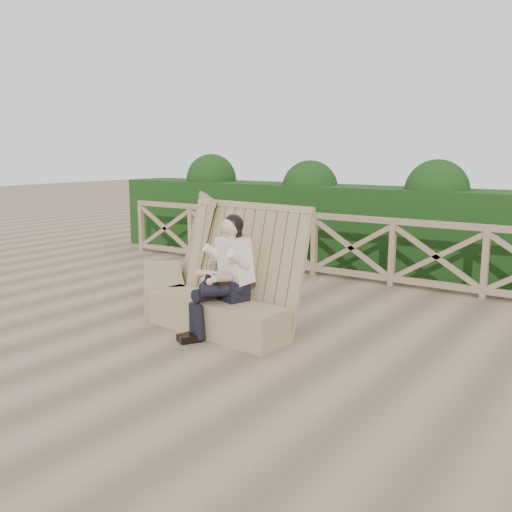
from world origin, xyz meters
The scene contains 5 objects.
ground centered at (0.00, 0.00, 0.00)m, with size 60.00×60.00×0.00m, color brown.
bench centered at (-0.80, 0.42, 0.39)m, with size 3.40×2.08×1.55m.
woman centered at (0.08, -0.01, 0.75)m, with size 0.61×0.93×1.43m.
guardrail centered at (0.00, 3.50, 0.55)m, with size 10.10×0.09×1.10m.
hedge centered at (0.00, 4.70, 0.75)m, with size 12.00×1.20×1.50m, color black.
Camera 1 is at (4.11, -5.12, 2.14)m, focal length 40.00 mm.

